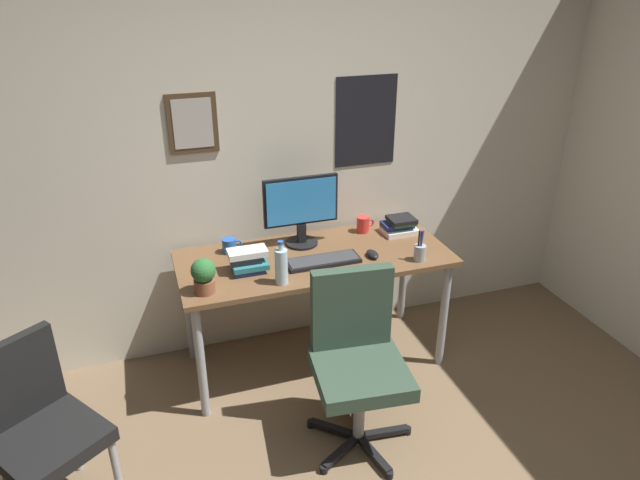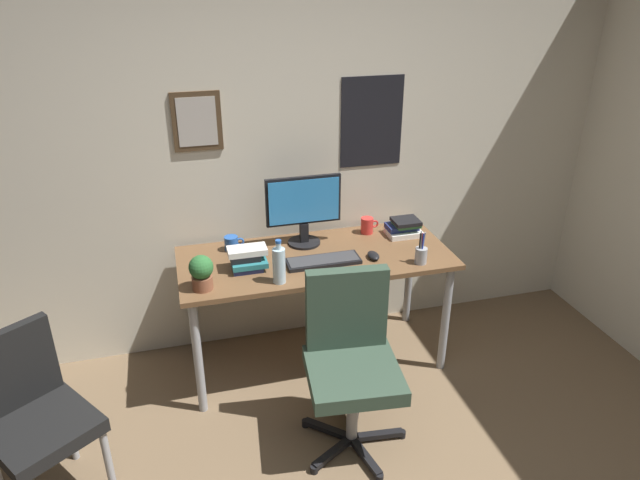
{
  "view_description": "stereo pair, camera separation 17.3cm",
  "coord_description": "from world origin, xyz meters",
  "px_view_note": "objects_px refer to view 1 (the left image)",
  "views": [
    {
      "loc": [
        -0.85,
        -1.18,
        2.32
      ],
      "look_at": [
        0.09,
        1.63,
        0.91
      ],
      "focal_mm": 32.44,
      "sensor_mm": 36.0,
      "label": 1
    },
    {
      "loc": [
        -0.68,
        -1.23,
        2.32
      ],
      "look_at": [
        0.09,
        1.63,
        0.91
      ],
      "focal_mm": 32.44,
      "sensor_mm": 36.0,
      "label": 2
    }
  ],
  "objects_px": {
    "keyboard": "(323,261)",
    "book_stack_left": "(247,261)",
    "potted_plant": "(203,275)",
    "monitor": "(301,208)",
    "computer_mouse": "(372,254)",
    "side_chair": "(37,423)",
    "book_stack_right": "(400,225)",
    "office_chair": "(357,353)",
    "coffee_mug_near": "(363,224)",
    "pen_cup": "(420,252)",
    "water_bottle": "(281,266)",
    "coffee_mug_far": "(230,246)"
  },
  "relations": [
    {
      "from": "potted_plant",
      "to": "pen_cup",
      "type": "bearing_deg",
      "value": -1.44
    },
    {
      "from": "side_chair",
      "to": "coffee_mug_near",
      "type": "relative_size",
      "value": 7.41
    },
    {
      "from": "side_chair",
      "to": "pen_cup",
      "type": "relative_size",
      "value": 4.38
    },
    {
      "from": "pen_cup",
      "to": "book_stack_left",
      "type": "relative_size",
      "value": 0.91
    },
    {
      "from": "monitor",
      "to": "coffee_mug_near",
      "type": "xyz_separation_m",
      "value": [
        0.43,
        0.04,
        -0.19
      ]
    },
    {
      "from": "office_chair",
      "to": "potted_plant",
      "type": "bearing_deg",
      "value": 146.08
    },
    {
      "from": "computer_mouse",
      "to": "keyboard",
      "type": "bearing_deg",
      "value": 175.71
    },
    {
      "from": "keyboard",
      "to": "book_stack_left",
      "type": "distance_m",
      "value": 0.44
    },
    {
      "from": "keyboard",
      "to": "coffee_mug_far",
      "type": "bearing_deg",
      "value": 148.08
    },
    {
      "from": "office_chair",
      "to": "coffee_mug_near",
      "type": "height_order",
      "value": "office_chair"
    },
    {
      "from": "coffee_mug_far",
      "to": "computer_mouse",
      "type": "bearing_deg",
      "value": -22.51
    },
    {
      "from": "keyboard",
      "to": "computer_mouse",
      "type": "height_order",
      "value": "computer_mouse"
    },
    {
      "from": "coffee_mug_near",
      "to": "water_bottle",
      "type": "bearing_deg",
      "value": -144.49
    },
    {
      "from": "coffee_mug_far",
      "to": "potted_plant",
      "type": "xyz_separation_m",
      "value": [
        -0.21,
        -0.42,
        0.06
      ]
    },
    {
      "from": "office_chair",
      "to": "book_stack_left",
      "type": "xyz_separation_m",
      "value": [
        -0.42,
        0.62,
        0.29
      ]
    },
    {
      "from": "side_chair",
      "to": "water_bottle",
      "type": "distance_m",
      "value": 1.35
    },
    {
      "from": "monitor",
      "to": "coffee_mug_far",
      "type": "relative_size",
      "value": 3.83
    },
    {
      "from": "pen_cup",
      "to": "computer_mouse",
      "type": "bearing_deg",
      "value": 152.68
    },
    {
      "from": "potted_plant",
      "to": "computer_mouse",
      "type": "bearing_deg",
      "value": 5.43
    },
    {
      "from": "coffee_mug_near",
      "to": "book_stack_left",
      "type": "xyz_separation_m",
      "value": [
        -0.82,
        -0.28,
        0.01
      ]
    },
    {
      "from": "side_chair",
      "to": "book_stack_right",
      "type": "bearing_deg",
      "value": 20.96
    },
    {
      "from": "side_chair",
      "to": "water_bottle",
      "type": "xyz_separation_m",
      "value": [
        1.23,
        0.42,
        0.36
      ]
    },
    {
      "from": "book_stack_right",
      "to": "book_stack_left",
      "type": "bearing_deg",
      "value": -169.35
    },
    {
      "from": "office_chair",
      "to": "side_chair",
      "type": "xyz_separation_m",
      "value": [
        -1.51,
        0.0,
        -0.03
      ]
    },
    {
      "from": "keyboard",
      "to": "pen_cup",
      "type": "height_order",
      "value": "pen_cup"
    },
    {
      "from": "side_chair",
      "to": "keyboard",
      "type": "bearing_deg",
      "value": 20.66
    },
    {
      "from": "keyboard",
      "to": "office_chair",
      "type": "bearing_deg",
      "value": -91.34
    },
    {
      "from": "side_chair",
      "to": "book_stack_left",
      "type": "relative_size",
      "value": 3.98
    },
    {
      "from": "computer_mouse",
      "to": "water_bottle",
      "type": "bearing_deg",
      "value": -167.48
    },
    {
      "from": "office_chair",
      "to": "book_stack_right",
      "type": "relative_size",
      "value": 4.39
    },
    {
      "from": "monitor",
      "to": "coffee_mug_near",
      "type": "bearing_deg",
      "value": 5.9
    },
    {
      "from": "water_bottle",
      "to": "pen_cup",
      "type": "height_order",
      "value": "water_bottle"
    },
    {
      "from": "pen_cup",
      "to": "book_stack_left",
      "type": "distance_m",
      "value": 1.0
    },
    {
      "from": "office_chair",
      "to": "monitor",
      "type": "bearing_deg",
      "value": 92.11
    },
    {
      "from": "side_chair",
      "to": "book_stack_right",
      "type": "xyz_separation_m",
      "value": [
        2.12,
        0.81,
        0.3
      ]
    },
    {
      "from": "side_chair",
      "to": "potted_plant",
      "type": "distance_m",
      "value": 1.01
    },
    {
      "from": "coffee_mug_near",
      "to": "coffee_mug_far",
      "type": "distance_m",
      "value": 0.87
    },
    {
      "from": "office_chair",
      "to": "keyboard",
      "type": "bearing_deg",
      "value": 88.66
    },
    {
      "from": "side_chair",
      "to": "monitor",
      "type": "relative_size",
      "value": 1.9
    },
    {
      "from": "office_chair",
      "to": "coffee_mug_far",
      "type": "bearing_deg",
      "value": 118.29
    },
    {
      "from": "water_bottle",
      "to": "coffee_mug_far",
      "type": "relative_size",
      "value": 2.1
    },
    {
      "from": "computer_mouse",
      "to": "coffee_mug_near",
      "type": "height_order",
      "value": "coffee_mug_near"
    },
    {
      "from": "potted_plant",
      "to": "monitor",
      "type": "bearing_deg",
      "value": 31.48
    },
    {
      "from": "coffee_mug_near",
      "to": "book_stack_right",
      "type": "relative_size",
      "value": 0.55
    },
    {
      "from": "computer_mouse",
      "to": "potted_plant",
      "type": "bearing_deg",
      "value": -174.57
    },
    {
      "from": "computer_mouse",
      "to": "potted_plant",
      "type": "distance_m",
      "value": 1.01
    },
    {
      "from": "computer_mouse",
      "to": "water_bottle",
      "type": "relative_size",
      "value": 0.44
    },
    {
      "from": "water_bottle",
      "to": "computer_mouse",
      "type": "bearing_deg",
      "value": 12.52
    },
    {
      "from": "side_chair",
      "to": "book_stack_left",
      "type": "xyz_separation_m",
      "value": [
        1.09,
        0.62,
        0.32
      ]
    },
    {
      "from": "side_chair",
      "to": "coffee_mug_near",
      "type": "bearing_deg",
      "value": 25.3
    }
  ]
}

